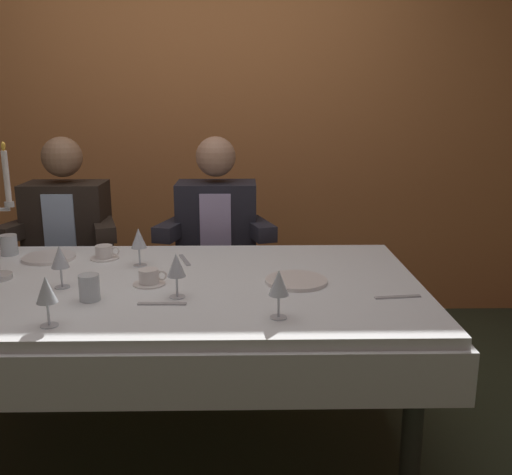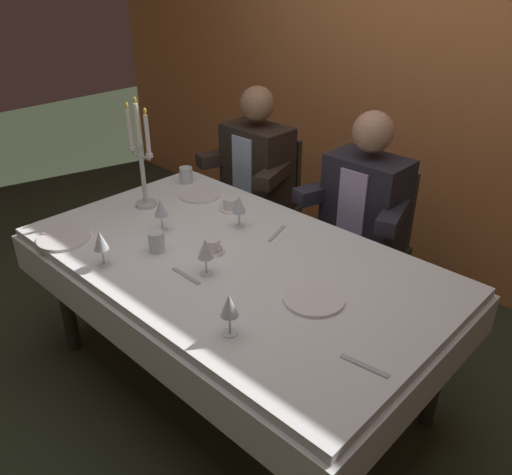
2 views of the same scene
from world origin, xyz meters
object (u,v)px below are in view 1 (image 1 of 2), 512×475
at_px(dinner_plate_0, 49,257).
at_px(wine_glass_0, 46,291).
at_px(coffee_cup_0, 104,253).
at_px(seated_diner_0, 68,231).
at_px(wine_glass_3, 139,239).
at_px(water_tumbler_0, 9,245).
at_px(seated_diner_1, 217,231).
at_px(dining_table, 176,310).
at_px(wine_glass_2, 176,267).
at_px(wine_glass_4, 279,284).
at_px(coffee_cup_1, 149,278).
at_px(dinner_plate_2, 296,281).
at_px(wine_glass_1, 60,258).
at_px(water_tumbler_1, 89,287).

relative_size(dinner_plate_0, wine_glass_0, 1.40).
height_order(coffee_cup_0, seated_diner_0, seated_diner_0).
xyz_separation_m(wine_glass_3, water_tumbler_0, (-0.62, 0.18, -0.07)).
height_order(water_tumbler_0, seated_diner_1, seated_diner_1).
height_order(dining_table, seated_diner_1, seated_diner_1).
relative_size(dining_table, wine_glass_2, 11.83).
bearing_deg(wine_glass_4, coffee_cup_1, 143.82).
relative_size(wine_glass_4, coffee_cup_0, 1.24).
bearing_deg(wine_glass_4, seated_diner_1, 101.66).
bearing_deg(coffee_cup_1, seated_diner_0, 122.58).
bearing_deg(wine_glass_3, wine_glass_0, -104.30).
relative_size(dinner_plate_0, seated_diner_1, 0.18).
bearing_deg(dining_table, wine_glass_0, -128.35).
xyz_separation_m(dinner_plate_0, wine_glass_4, (0.98, -0.71, 0.11)).
distance_m(water_tumbler_0, seated_diner_0, 0.50).
relative_size(wine_glass_0, coffee_cup_1, 1.24).
distance_m(wine_glass_2, wine_glass_3, 0.45).
bearing_deg(wine_glass_2, water_tumbler_0, 145.00).
distance_m(dinner_plate_0, water_tumbler_0, 0.22).
relative_size(dinner_plate_2, coffee_cup_0, 1.83).
height_order(water_tumbler_0, seated_diner_0, seated_diner_0).
bearing_deg(water_tumbler_0, dining_table, -26.79).
bearing_deg(seated_diner_1, dining_table, -97.68).
bearing_deg(wine_glass_0, dining_table, 51.65).
xyz_separation_m(wine_glass_1, wine_glass_3, (0.24, 0.28, 0.00)).
relative_size(water_tumbler_0, coffee_cup_1, 0.70).
bearing_deg(water_tumbler_0, water_tumbler_1, -49.09).
distance_m(wine_glass_0, water_tumbler_0, 0.96).
xyz_separation_m(coffee_cup_0, seated_diner_1, (0.47, 0.56, -0.03)).
xyz_separation_m(wine_glass_1, water_tumbler_1, (0.14, -0.14, -0.07)).
height_order(dining_table, wine_glass_3, wine_glass_3).
relative_size(dining_table, coffee_cup_0, 14.70).
bearing_deg(water_tumbler_0, wine_glass_0, -61.37).
relative_size(wine_glass_3, wine_glass_4, 1.00).
bearing_deg(seated_diner_1, wine_glass_3, -113.98).
distance_m(wine_glass_4, coffee_cup_0, 1.02).
distance_m(dinner_plate_2, wine_glass_1, 0.90).
bearing_deg(dinner_plate_2, wine_glass_4, -103.87).
relative_size(wine_glass_1, water_tumbler_0, 1.77).
bearing_deg(coffee_cup_0, water_tumbler_1, -81.94).
bearing_deg(dining_table, coffee_cup_1, -161.57).
bearing_deg(dinner_plate_0, dinner_plate_2, -18.04).
xyz_separation_m(wine_glass_1, wine_glass_4, (0.80, -0.32, 0.00)).
bearing_deg(coffee_cup_0, wine_glass_4, -44.03).
height_order(dining_table, wine_glass_1, wine_glass_1).
height_order(water_tumbler_1, seated_diner_1, seated_diner_1).
distance_m(coffee_cup_1, seated_diner_1, 0.94).
height_order(dinner_plate_2, coffee_cup_0, coffee_cup_0).
relative_size(dinner_plate_0, wine_glass_1, 1.40).
distance_m(wine_glass_0, seated_diner_1, 1.40).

